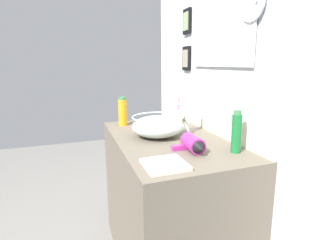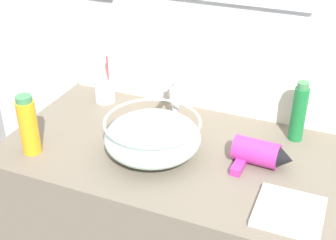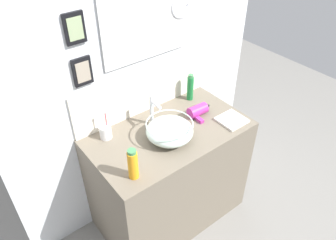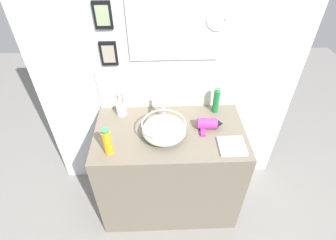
{
  "view_description": "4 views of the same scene",
  "coord_description": "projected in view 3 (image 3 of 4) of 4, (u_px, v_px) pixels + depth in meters",
  "views": [
    {
      "loc": [
        1.35,
        -0.52,
        1.25
      ],
      "look_at": [
        -0.01,
        0.0,
        0.93
      ],
      "focal_mm": 28.0,
      "sensor_mm": 36.0,
      "label": 1
    },
    {
      "loc": [
        0.46,
        -1.15,
        1.66
      ],
      "look_at": [
        -0.01,
        0.0,
        0.93
      ],
      "focal_mm": 50.0,
      "sensor_mm": 36.0,
      "label": 2
    },
    {
      "loc": [
        -1.01,
        -1.28,
        2.18
      ],
      "look_at": [
        -0.01,
        0.0,
        0.93
      ],
      "focal_mm": 35.0,
      "sensor_mm": 36.0,
      "label": 3
    },
    {
      "loc": [
        -0.06,
        -1.34,
        2.08
      ],
      "look_at": [
        -0.01,
        0.0,
        0.93
      ],
      "focal_mm": 28.0,
      "sensor_mm": 36.0,
      "label": 4
    }
  ],
  "objects": [
    {
      "name": "glass_bowl_sink",
      "position": [
        170.0,
        131.0,
        2.03
      ],
      "size": [
        0.3,
        0.3,
        0.12
      ],
      "color": "silver",
      "rests_on": "vanity_counter"
    },
    {
      "name": "faucet",
      "position": [
        153.0,
        109.0,
        2.1
      ],
      "size": [
        0.02,
        0.11,
        0.22
      ],
      "color": "silver",
      "rests_on": "vanity_counter"
    },
    {
      "name": "spray_bottle",
      "position": [
        133.0,
        164.0,
        1.75
      ],
      "size": [
        0.06,
        0.06,
        0.2
      ],
      "color": "orange",
      "rests_on": "vanity_counter"
    },
    {
      "name": "toothbrush_cup",
      "position": [
        106.0,
        132.0,
        2.04
      ],
      "size": [
        0.08,
        0.08,
        0.2
      ],
      "color": "white",
      "rests_on": "vanity_counter"
    },
    {
      "name": "vanity_counter",
      "position": [
        169.0,
        176.0,
        2.37
      ],
      "size": [
        1.06,
        0.6,
        0.83
      ],
      "primitive_type": "cube",
      "color": "#6B6051",
      "rests_on": "ground"
    },
    {
      "name": "shampoo_bottle",
      "position": [
        190.0,
        88.0,
        2.36
      ],
      "size": [
        0.05,
        0.05,
        0.2
      ],
      "color": "#197233",
      "rests_on": "vanity_counter"
    },
    {
      "name": "back_panel",
      "position": [
        138.0,
        62.0,
        2.1
      ],
      "size": [
        1.95,
        0.09,
        2.4
      ],
      "color": "silver",
      "rests_on": "ground"
    },
    {
      "name": "hair_drier",
      "position": [
        199.0,
        110.0,
        2.24
      ],
      "size": [
        0.18,
        0.14,
        0.08
      ],
      "color": "#B22D8C",
      "rests_on": "vanity_counter"
    },
    {
      "name": "hand_towel",
      "position": [
        232.0,
        120.0,
        2.2
      ],
      "size": [
        0.17,
        0.17,
        0.02
      ],
      "primitive_type": "cube",
      "color": "silver",
      "rests_on": "vanity_counter"
    },
    {
      "name": "ground_plane",
      "position": [
        169.0,
        211.0,
        2.63
      ],
      "size": [
        6.0,
        6.0,
        0.0
      ],
      "primitive_type": "plane",
      "color": "gray"
    }
  ]
}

